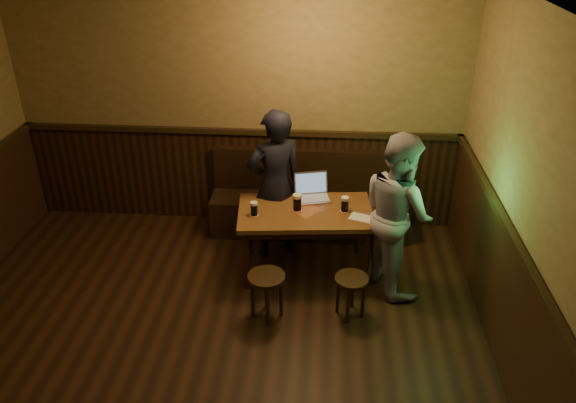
% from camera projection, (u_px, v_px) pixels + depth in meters
% --- Properties ---
extents(room, '(5.04, 6.04, 2.84)m').
position_uv_depth(room, '(179.00, 266.00, 3.87)').
color(room, black).
rests_on(room, ground).
extents(bench, '(2.20, 0.50, 0.95)m').
position_uv_depth(bench, '(308.00, 207.00, 6.46)').
color(bench, black).
rests_on(bench, ground).
extents(pub_table, '(1.39, 0.88, 0.72)m').
position_uv_depth(pub_table, '(305.00, 218.00, 5.61)').
color(pub_table, brown).
rests_on(pub_table, ground).
extents(stool_left, '(0.39, 0.39, 0.46)m').
position_uv_depth(stool_left, '(267.00, 284.00, 5.06)').
color(stool_left, black).
rests_on(stool_left, ground).
extents(stool_right, '(0.37, 0.37, 0.42)m').
position_uv_depth(stool_right, '(351.00, 285.00, 5.10)').
color(stool_right, black).
rests_on(stool_right, ground).
extents(pint_left, '(0.09, 0.09, 0.15)m').
position_uv_depth(pint_left, '(254.00, 209.00, 5.44)').
color(pint_left, '#AB2C15').
rests_on(pint_left, pub_table).
extents(pint_mid, '(0.11, 0.11, 0.17)m').
position_uv_depth(pint_mid, '(297.00, 202.00, 5.52)').
color(pint_mid, '#AB2C15').
rests_on(pint_mid, pub_table).
extents(pint_right, '(0.10, 0.10, 0.16)m').
position_uv_depth(pint_right, '(345.00, 204.00, 5.51)').
color(pint_right, '#AB2C15').
rests_on(pint_right, pub_table).
extents(laptop, '(0.41, 0.35, 0.25)m').
position_uv_depth(laptop, '(312.00, 192.00, 5.78)').
color(laptop, silver).
rests_on(laptop, pub_table).
extents(menu, '(0.26, 0.22, 0.00)m').
position_uv_depth(menu, '(361.00, 217.00, 5.43)').
color(menu, silver).
rests_on(menu, pub_table).
extents(person_suit, '(0.71, 0.61, 1.65)m').
position_uv_depth(person_suit, '(275.00, 185.00, 5.80)').
color(person_suit, black).
rests_on(person_suit, ground).
extents(person_grey, '(0.89, 0.97, 1.62)m').
position_uv_depth(person_grey, '(397.00, 213.00, 5.32)').
color(person_grey, gray).
rests_on(person_grey, ground).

